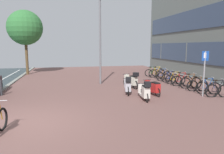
# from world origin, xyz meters

# --- Properties ---
(ground) EXTENTS (21.00, 40.00, 0.13)m
(ground) POSITION_xyz_m (1.43, 0.00, -0.02)
(ground) COLOR #29363A
(bicycle_rack_00) EXTENTS (1.39, 0.47, 1.01)m
(bicycle_rack_00) POSITION_xyz_m (9.11, 1.81, 0.35)
(bicycle_rack_00) COLOR black
(bicycle_rack_00) RESTS_ON ground
(bicycle_rack_01) EXTENTS (1.26, 0.66, 0.99)m
(bicycle_rack_01) POSITION_xyz_m (9.12, 2.61, 0.35)
(bicycle_rack_01) COLOR black
(bicycle_rack_01) RESTS_ON ground
(bicycle_rack_02) EXTENTS (1.30, 0.48, 0.95)m
(bicycle_rack_02) POSITION_xyz_m (9.00, 3.41, 0.34)
(bicycle_rack_02) COLOR black
(bicycle_rack_02) RESTS_ON ground
(bicycle_rack_03) EXTENTS (1.43, 0.48, 1.03)m
(bicycle_rack_03) POSITION_xyz_m (9.07, 4.21, 0.36)
(bicycle_rack_03) COLOR black
(bicycle_rack_03) RESTS_ON ground
(bicycle_rack_04) EXTENTS (1.34, 0.60, 1.01)m
(bicycle_rack_04) POSITION_xyz_m (8.93, 5.00, 0.35)
(bicycle_rack_04) COLOR black
(bicycle_rack_04) RESTS_ON ground
(bicycle_rack_05) EXTENTS (1.26, 0.66, 0.97)m
(bicycle_rack_05) POSITION_xyz_m (8.90, 5.80, 0.34)
(bicycle_rack_05) COLOR black
(bicycle_rack_05) RESTS_ON ground
(bicycle_rack_06) EXTENTS (1.24, 0.49, 0.93)m
(bicycle_rack_06) POSITION_xyz_m (8.92, 6.60, 0.33)
(bicycle_rack_06) COLOR black
(bicycle_rack_06) RESTS_ON ground
(bicycle_rack_07) EXTENTS (1.28, 0.48, 0.93)m
(bicycle_rack_07) POSITION_xyz_m (8.88, 7.39, 0.33)
(bicycle_rack_07) COLOR black
(bicycle_rack_07) RESTS_ON ground
(bicycle_rack_08) EXTENTS (1.23, 0.59, 0.94)m
(bicycle_rack_08) POSITION_xyz_m (9.14, 8.19, 0.33)
(bicycle_rack_08) COLOR black
(bicycle_rack_08) RESTS_ON ground
(bicycle_rack_09) EXTENTS (1.42, 0.48, 1.02)m
(bicycle_rack_09) POSITION_xyz_m (8.99, 8.99, 0.36)
(bicycle_rack_09) COLOR black
(bicycle_rack_09) RESTS_ON ground
(bicycle_rack_10) EXTENTS (1.27, 0.48, 0.92)m
(bicycle_rack_10) POSITION_xyz_m (8.89, 9.78, 0.33)
(bicycle_rack_10) COLOR black
(bicycle_rack_10) RESTS_ON ground
(scooter_near) EXTENTS (0.55, 1.74, 0.77)m
(scooter_near) POSITION_xyz_m (6.03, 3.04, 0.40)
(scooter_near) COLOR black
(scooter_near) RESTS_ON ground
(scooter_mid) EXTENTS (0.58, 1.77, 1.03)m
(scooter_mid) POSITION_xyz_m (5.14, 2.05, 0.46)
(scooter_mid) COLOR black
(scooter_mid) RESTS_ON ground
(scooter_far) EXTENTS (0.70, 1.69, 1.08)m
(scooter_far) POSITION_xyz_m (5.49, 5.13, 0.48)
(scooter_far) COLOR black
(scooter_far) RESTS_ON ground
(scooter_extra) EXTENTS (0.73, 1.74, 1.05)m
(scooter_extra) POSITION_xyz_m (4.72, 3.55, 0.47)
(scooter_extra) COLOR black
(scooter_extra) RESTS_ON ground
(parking_sign) EXTENTS (0.40, 0.07, 2.39)m
(parking_sign) POSITION_xyz_m (8.47, 2.16, 1.49)
(parking_sign) COLOR gray
(parking_sign) RESTS_ON ground
(lamp_post) EXTENTS (0.20, 0.52, 6.05)m
(lamp_post) POSITION_xyz_m (3.79, 7.08, 3.35)
(lamp_post) COLOR slate
(lamp_post) RESTS_ON ground
(street_tree) EXTENTS (3.18, 3.18, 5.93)m
(street_tree) POSITION_xyz_m (-2.09, 13.65, 4.32)
(street_tree) COLOR brown
(street_tree) RESTS_ON ground
(bollard_far) EXTENTS (0.12, 0.12, 0.85)m
(bollard_far) POSITION_xyz_m (-2.05, 4.75, 0.43)
(bollard_far) COLOR #38383D
(bollard_far) RESTS_ON ground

